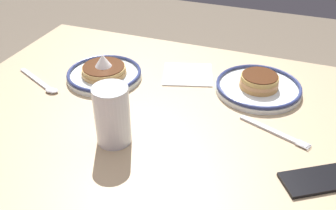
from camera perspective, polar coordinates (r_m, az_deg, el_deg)
name	(u,v)px	position (r m, az deg, el deg)	size (l,w,h in m)	color
dining_table	(143,144)	(1.05, -3.72, -5.82)	(1.12, 0.97, 0.74)	tan
plate_near_main	(258,86)	(1.14, 13.26, 2.79)	(0.25, 0.25, 0.05)	white
plate_center_pancakes	(104,73)	(1.19, -9.44, 4.77)	(0.23, 0.23, 0.08)	white
drinking_glass	(113,118)	(0.90, -8.23, -1.90)	(0.08, 0.08, 0.15)	silver
cell_phone	(316,180)	(0.89, 21.05, -10.37)	(0.14, 0.07, 0.01)	black
paper_napkin	(188,74)	(1.20, 2.95, 4.56)	(0.15, 0.14, 0.00)	white
fork_near	(274,132)	(0.99, 15.45, -3.83)	(0.18, 0.09, 0.01)	silver
tea_spoon	(43,84)	(1.20, -18.08, 2.96)	(0.19, 0.10, 0.01)	silver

